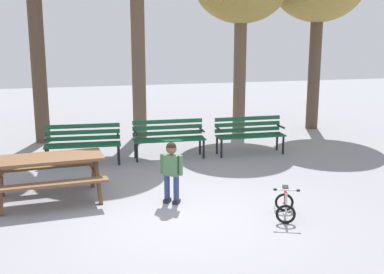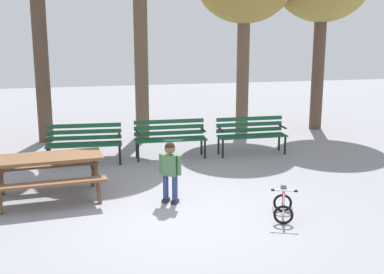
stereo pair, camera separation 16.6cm
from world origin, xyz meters
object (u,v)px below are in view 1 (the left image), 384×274
object	(u,v)px
park_bench_far_left	(83,141)
kids_bicycle	(285,205)
child_standing	(171,168)
park_bench_right	(249,132)
park_bench_left	(169,135)
picnic_table	(49,167)

from	to	relation	value
park_bench_far_left	kids_bicycle	distance (m)	4.90
child_standing	kids_bicycle	world-z (taller)	child_standing
park_bench_far_left	park_bench_right	size ratio (longest dim) A/B	1.01
child_standing	kids_bicycle	xyz separation A→B (m)	(1.58, -1.06, -0.42)
park_bench_left	kids_bicycle	distance (m)	4.13
picnic_table	park_bench_far_left	distance (m)	2.31
park_bench_far_left	park_bench_left	xyz separation A→B (m)	(1.90, 0.08, 0.00)
park_bench_right	child_standing	size ratio (longest dim) A/B	1.53
park_bench_right	park_bench_left	bearing A→B (deg)	177.76
picnic_table	park_bench_left	bearing A→B (deg)	42.37
park_bench_right	child_standing	bearing A→B (deg)	-130.42
park_bench_far_left	child_standing	size ratio (longest dim) A/B	1.55
park_bench_far_left	park_bench_left	distance (m)	1.90
park_bench_right	kids_bicycle	distance (m)	4.01
picnic_table	park_bench_far_left	xyz separation A→B (m)	(0.62, 2.22, -0.08)
picnic_table	child_standing	xyz separation A→B (m)	(1.99, -0.63, 0.02)
kids_bicycle	park_bench_right	bearing A→B (deg)	77.74
kids_bicycle	child_standing	bearing A→B (deg)	146.26
park_bench_right	kids_bicycle	size ratio (longest dim) A/B	2.54
park_bench_far_left	picnic_table	bearing A→B (deg)	-105.65
park_bench_left	park_bench_right	size ratio (longest dim) A/B	1.01
park_bench_right	kids_bicycle	bearing A→B (deg)	-102.26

